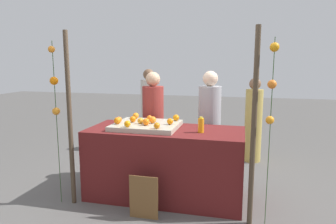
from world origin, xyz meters
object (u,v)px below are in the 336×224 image
at_px(vendor_left, 153,128).
at_px(vendor_right, 209,130).
at_px(orange_1, 157,126).
at_px(stall_counter, 165,163).
at_px(orange_0, 147,121).
at_px(chalkboard_sign, 144,198).
at_px(juice_bottle, 201,125).

relative_size(vendor_left, vendor_right, 0.99).
height_order(orange_1, vendor_left, vendor_left).
xyz_separation_m(stall_counter, orange_1, (-0.04, -0.26, 0.56)).
relative_size(stall_counter, orange_0, 27.74).
relative_size(chalkboard_sign, vendor_left, 0.32).
xyz_separation_m(chalkboard_sign, vendor_right, (0.58, 1.36, 0.52)).
bearing_deg(orange_1, vendor_left, 109.19).
bearing_deg(vendor_right, vendor_left, -178.82).
relative_size(orange_0, vendor_right, 0.04).
distance_m(stall_counter, orange_1, 0.62).
bearing_deg(vendor_right, juice_bottle, -91.27).
relative_size(orange_1, juice_bottle, 0.39).
bearing_deg(vendor_left, orange_1, -70.81).
relative_size(orange_1, vendor_left, 0.05).
xyz_separation_m(stall_counter, vendor_left, (-0.37, 0.71, 0.30)).
distance_m(juice_bottle, chalkboard_sign, 1.09).
distance_m(orange_1, vendor_right, 1.15).
distance_m(stall_counter, orange_0, 0.60).
height_order(orange_0, vendor_right, vendor_right).
distance_m(juice_bottle, vendor_right, 0.84).
distance_m(stall_counter, juice_bottle, 0.73).
bearing_deg(juice_bottle, orange_0, 175.91).
bearing_deg(orange_0, juice_bottle, -4.09).
distance_m(juice_bottle, vendor_left, 1.18).
bearing_deg(juice_bottle, stall_counter, 170.72).
bearing_deg(stall_counter, vendor_left, 117.82).
height_order(orange_1, chalkboard_sign, orange_1).
bearing_deg(vendor_left, juice_bottle, -42.90).
bearing_deg(stall_counter, orange_1, -97.80).
bearing_deg(vendor_right, orange_1, -117.99).
xyz_separation_m(stall_counter, chalkboard_sign, (-0.09, -0.63, -0.21)).
bearing_deg(orange_0, orange_1, -49.19).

